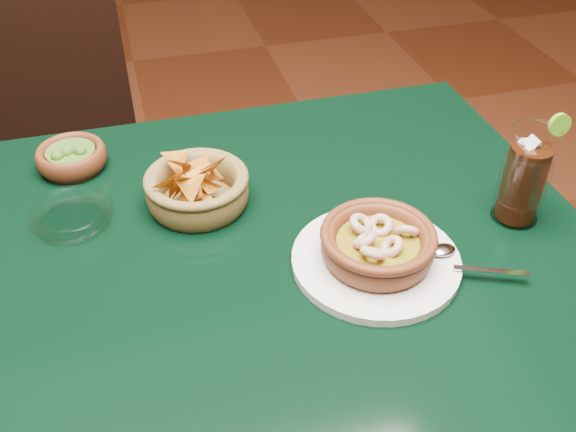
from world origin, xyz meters
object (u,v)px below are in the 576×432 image
object	(u,v)px
dining_table	(196,304)
dining_chair	(58,161)
chip_basket	(197,189)
cola_drink	(525,177)
shrimp_plate	(377,248)

from	to	relation	value
dining_table	dining_chair	world-z (taller)	dining_chair
chip_basket	cola_drink	size ratio (longest dim) A/B	1.11
shrimp_plate	chip_basket	world-z (taller)	chip_basket
dining_chair	chip_basket	world-z (taller)	dining_chair
dining_table	cola_drink	distance (m)	0.53
dining_table	chip_basket	world-z (taller)	chip_basket
chip_basket	dining_table	bearing A→B (deg)	-104.73
dining_chair	cola_drink	world-z (taller)	cola_drink
dining_table	dining_chair	size ratio (longest dim) A/B	1.32
shrimp_plate	cola_drink	xyz separation A→B (m)	(0.24, 0.04, 0.05)
cola_drink	dining_table	bearing A→B (deg)	175.21
dining_table	chip_basket	size ratio (longest dim) A/B	6.18
dining_chair	shrimp_plate	bearing A→B (deg)	-58.32
chip_basket	shrimp_plate	bearing A→B (deg)	-43.04
dining_chair	shrimp_plate	xyz separation A→B (m)	(0.49, -0.79, 0.28)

